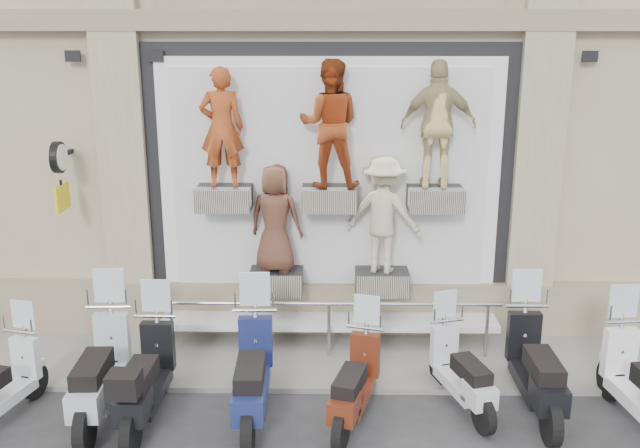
# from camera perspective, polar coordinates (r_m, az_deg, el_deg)

# --- Properties ---
(ground) EXTENTS (90.00, 90.00, 0.00)m
(ground) POSITION_cam_1_polar(r_m,az_deg,el_deg) (8.98, 0.65, -16.58)
(ground) COLOR #303033
(ground) RESTS_ON ground
(sidewalk) EXTENTS (16.00, 2.20, 0.08)m
(sidewalk) POSITION_cam_1_polar(r_m,az_deg,el_deg) (10.80, 0.71, -10.43)
(sidewalk) COLOR gray
(sidewalk) RESTS_ON ground
(shop_vitrine) EXTENTS (5.60, 1.00, 4.30)m
(shop_vitrine) POSITION_cam_1_polar(r_m,az_deg,el_deg) (10.58, 1.42, 2.98)
(shop_vitrine) COLOR black
(shop_vitrine) RESTS_ON ground
(guard_rail) EXTENTS (5.06, 0.10, 0.93)m
(guard_rail) POSITION_cam_1_polar(r_m,az_deg,el_deg) (10.52, 0.71, -8.59)
(guard_rail) COLOR #9EA0A5
(guard_rail) RESTS_ON ground
(clock_sign_bracket) EXTENTS (0.10, 0.80, 1.02)m
(clock_sign_bracket) POSITION_cam_1_polar(r_m,az_deg,el_deg) (10.98, -20.11, 4.29)
(clock_sign_bracket) COLOR black
(clock_sign_bracket) RESTS_ON ground
(scooter_c) EXTENTS (0.72, 2.16, 1.74)m
(scooter_c) POSITION_cam_1_polar(r_m,az_deg,el_deg) (9.36, -17.29, -9.87)
(scooter_c) COLOR #A8AEB6
(scooter_c) RESTS_ON ground
(scooter_d) EXTENTS (0.63, 2.02, 1.63)m
(scooter_d) POSITION_cam_1_polar(r_m,az_deg,el_deg) (9.14, -13.83, -10.59)
(scooter_d) COLOR black
(scooter_d) RESTS_ON ground
(scooter_e) EXTENTS (0.68, 2.13, 1.71)m
(scooter_e) POSITION_cam_1_polar(r_m,az_deg,el_deg) (8.93, -5.48, -10.56)
(scooter_e) COLOR #161F4D
(scooter_e) RESTS_ON ground
(scooter_f) EXTENTS (1.00, 1.88, 1.46)m
(scooter_f) POSITION_cam_1_polar(r_m,az_deg,el_deg) (8.92, 2.82, -11.44)
(scooter_f) COLOR #531D0E
(scooter_f) RESTS_ON ground
(scooter_g) EXTENTS (0.97, 1.80, 1.40)m
(scooter_g) POSITION_cam_1_polar(r_m,az_deg,el_deg) (9.40, 11.31, -10.46)
(scooter_g) COLOR silver
(scooter_g) RESTS_ON ground
(scooter_h) EXTENTS (0.61, 2.08, 1.69)m
(scooter_h) POSITION_cam_1_polar(r_m,az_deg,el_deg) (9.48, 16.98, -9.67)
(scooter_h) COLOR black
(scooter_h) RESTS_ON ground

